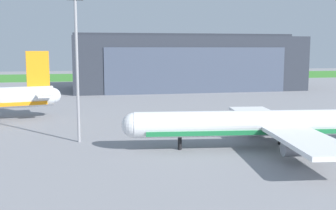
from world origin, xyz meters
The scene contains 5 objects.
ground_plane centered at (0.00, 0.00, 0.00)m, with size 440.00×440.00×0.00m, color gray.
grass_field_strip centered at (0.00, 158.46, 0.04)m, with size 440.00×56.00×0.08m, color #3E8830.
maintenance_hangar centered at (8.72, 89.64, 9.32)m, with size 78.40×33.88×19.57m.
airliner_near_left centered at (-0.23, -0.95, 3.51)m, with size 43.35×36.77×11.75m.
apron_light_mast centered at (-28.09, 8.53, 12.77)m, with size 2.40×0.50×22.17m.
Camera 1 is at (-27.09, -55.44, 14.28)m, focal length 44.27 mm.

